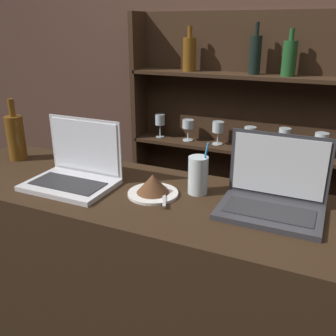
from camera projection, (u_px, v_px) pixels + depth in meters
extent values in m
cube|color=black|center=(187.00, 318.00, 1.46)|extent=(2.11, 0.52, 1.01)
cube|color=#4C3328|center=(261.00, 68.00, 2.08)|extent=(7.00, 0.06, 2.70)
cube|color=#332114|center=(141.00, 148.00, 2.44)|extent=(0.03, 0.18, 1.65)
cube|color=#332114|center=(251.00, 159.00, 2.23)|extent=(1.43, 0.02, 1.65)
cube|color=#332114|center=(244.00, 214.00, 2.28)|extent=(1.39, 0.18, 0.02)
cube|color=#332114|center=(249.00, 150.00, 2.14)|extent=(1.39, 0.18, 0.02)
cube|color=#332114|center=(255.00, 76.00, 1.99)|extent=(1.39, 0.18, 0.02)
cylinder|color=silver|center=(160.00, 136.00, 2.35)|extent=(0.05, 0.05, 0.01)
cylinder|color=silver|center=(160.00, 130.00, 2.33)|extent=(0.01, 0.01, 0.07)
cylinder|color=silver|center=(160.00, 120.00, 2.31)|extent=(0.06, 0.06, 0.06)
cylinder|color=silver|center=(188.00, 140.00, 2.28)|extent=(0.06, 0.06, 0.01)
cylinder|color=silver|center=(188.00, 134.00, 2.26)|extent=(0.01, 0.01, 0.07)
cylinder|color=silver|center=(188.00, 124.00, 2.24)|extent=(0.07, 0.07, 0.05)
cylinder|color=silver|center=(217.00, 144.00, 2.20)|extent=(0.06, 0.06, 0.01)
cylinder|color=silver|center=(218.00, 138.00, 2.19)|extent=(0.01, 0.01, 0.07)
cylinder|color=silver|center=(218.00, 127.00, 2.17)|extent=(0.07, 0.07, 0.06)
cylinder|color=silver|center=(249.00, 148.00, 2.13)|extent=(0.06, 0.06, 0.01)
cylinder|color=silver|center=(249.00, 142.00, 2.12)|extent=(0.01, 0.01, 0.06)
cylinder|color=silver|center=(250.00, 132.00, 2.10)|extent=(0.07, 0.07, 0.06)
cylinder|color=silver|center=(283.00, 152.00, 2.06)|extent=(0.06, 0.06, 0.01)
cylinder|color=silver|center=(283.00, 146.00, 2.04)|extent=(0.01, 0.01, 0.07)
cylinder|color=silver|center=(285.00, 134.00, 2.02)|extent=(0.06, 0.06, 0.06)
cylinder|color=silver|center=(319.00, 157.00, 1.99)|extent=(0.06, 0.06, 0.01)
cylinder|color=silver|center=(320.00, 151.00, 1.97)|extent=(0.01, 0.01, 0.06)
cylinder|color=silver|center=(321.00, 139.00, 1.95)|extent=(0.07, 0.07, 0.07)
cylinder|color=black|center=(255.00, 55.00, 1.95)|extent=(0.06, 0.06, 0.20)
cylinder|color=black|center=(257.00, 29.00, 1.91)|extent=(0.02, 0.02, 0.07)
cylinder|color=brown|center=(189.00, 55.00, 2.10)|extent=(0.07, 0.07, 0.18)
cylinder|color=brown|center=(190.00, 32.00, 2.05)|extent=(0.03, 0.03, 0.06)
cylinder|color=#1E4C23|center=(289.00, 59.00, 1.89)|extent=(0.07, 0.07, 0.17)
cylinder|color=#1E4C23|center=(292.00, 34.00, 1.85)|extent=(0.03, 0.03, 0.06)
cube|color=silver|center=(70.00, 185.00, 1.39)|extent=(0.32, 0.23, 0.02)
cube|color=#28282B|center=(68.00, 183.00, 1.38)|extent=(0.27, 0.12, 0.00)
cube|color=silver|center=(85.00, 146.00, 1.44)|extent=(0.32, 0.00, 0.22)
cube|color=white|center=(85.00, 146.00, 1.44)|extent=(0.30, 0.01, 0.20)
cube|color=#333338|center=(269.00, 212.00, 1.19)|extent=(0.32, 0.22, 0.02)
cube|color=#28282B|center=(269.00, 211.00, 1.17)|extent=(0.28, 0.12, 0.00)
cube|color=#333338|center=(279.00, 166.00, 1.24)|extent=(0.32, 0.00, 0.22)
cube|color=silver|center=(279.00, 166.00, 1.23)|extent=(0.30, 0.01, 0.20)
cylinder|color=silver|center=(153.00, 193.00, 1.33)|extent=(0.18, 0.18, 0.01)
cone|color=#51301C|center=(153.00, 183.00, 1.32)|extent=(0.12, 0.12, 0.07)
cube|color=#B7B7BC|center=(164.00, 195.00, 1.30)|extent=(0.08, 0.16, 0.00)
cylinder|color=silver|center=(199.00, 175.00, 1.32)|extent=(0.07, 0.07, 0.14)
cylinder|color=#338CD8|center=(203.00, 168.00, 1.31)|extent=(0.04, 0.01, 0.19)
cylinder|color=brown|center=(16.00, 138.00, 1.66)|extent=(0.08, 0.08, 0.20)
cylinder|color=brown|center=(11.00, 108.00, 1.61)|extent=(0.03, 0.03, 0.08)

